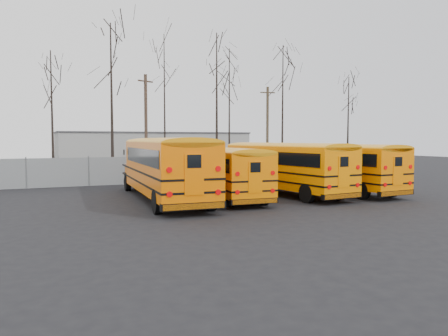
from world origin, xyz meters
name	(u,v)px	position (x,y,z in m)	size (l,w,h in m)	color
ground	(276,201)	(0.00, 0.00, 0.00)	(120.00, 120.00, 0.00)	black
fence	(196,169)	(0.00, 12.00, 1.00)	(40.00, 0.04, 2.00)	gray
distant_building	(153,150)	(2.00, 32.00, 2.00)	(22.00, 8.00, 4.00)	#9F9F9B
bus_a	(165,163)	(-5.26, 2.50, 1.99)	(3.61, 12.31, 3.40)	black
bus_b	(222,168)	(-2.03, 2.38, 1.68)	(3.14, 10.37, 2.86)	black
bus_c	(283,164)	(1.93, 2.41, 1.82)	(3.57, 11.30, 3.11)	black
bus_d	(335,163)	(5.51, 2.14, 1.78)	(3.13, 10.96, 3.03)	black
utility_pole_left	(146,124)	(-2.39, 18.01, 4.57)	(1.48, 0.77, 8.89)	#453327
utility_pole_right	(267,128)	(10.10, 18.55, 4.36)	(1.50, 0.45, 8.49)	#4D3F2B
tree_0	(52,117)	(-10.17, 14.81, 4.86)	(0.26, 0.26, 9.73)	black
tree_1	(112,103)	(-5.82, 15.03, 6.10)	(0.26, 0.26, 12.20)	black
tree_2	(165,107)	(-1.36, 15.74, 5.98)	(0.26, 0.26, 11.95)	black
tree_3	(217,106)	(2.82, 14.45, 6.09)	(0.26, 0.26, 12.17)	black
tree_4	(229,112)	(5.59, 17.92, 5.88)	(0.26, 0.26, 11.75)	black
tree_5	(283,111)	(9.08, 14.07, 5.82)	(0.26, 0.26, 11.64)	black
tree_6	(348,125)	(17.29, 15.03, 4.72)	(0.26, 0.26, 9.43)	black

